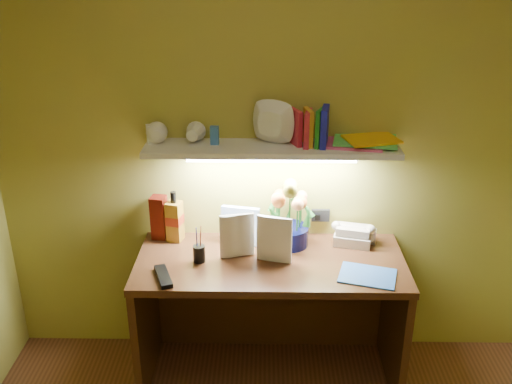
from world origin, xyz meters
TOP-DOWN VIEW (x-y plane):
  - desk at (0.00, 1.20)m, footprint 1.40×0.60m
  - flower_bouquet at (0.10, 1.37)m, footprint 0.30×0.30m
  - telephone at (0.45, 1.39)m, footprint 0.23×0.19m
  - desk_clock at (0.54, 1.40)m, footprint 0.09×0.06m
  - whisky_bottle at (-0.53, 1.41)m, footprint 0.09×0.09m
  - whisky_box at (-0.61, 1.44)m, footprint 0.09×0.09m
  - pen_cup at (-0.37, 1.18)m, footprint 0.07×0.07m
  - art_card at (-0.17, 1.39)m, footprint 0.21×0.08m
  - tv_remote at (-0.53, 1.01)m, footprint 0.12×0.21m
  - blue_folder at (0.48, 1.05)m, footprint 0.32×0.27m
  - desk_book_a at (-0.26, 1.21)m, footprint 0.18×0.06m
  - desk_book_b at (-0.07, 1.21)m, footprint 0.18×0.07m
  - wall_shelf at (0.02, 1.38)m, footprint 1.31×0.33m

SIDE VIEW (x-z plane):
  - desk at x=0.00m, z-range 0.00..0.75m
  - blue_folder at x=0.48m, z-range 0.75..0.76m
  - tv_remote at x=-0.53m, z-range 0.75..0.77m
  - desk_clock at x=0.54m, z-range 0.75..0.83m
  - telephone at x=0.45m, z-range 0.75..0.87m
  - pen_cup at x=-0.37m, z-range 0.75..0.90m
  - art_card at x=-0.17m, z-range 0.75..0.96m
  - desk_book_a at x=-0.26m, z-range 0.75..1.00m
  - whisky_box at x=-0.61m, z-range 0.75..1.00m
  - desk_book_b at x=-0.07m, z-range 0.75..1.00m
  - whisky_bottle at x=-0.53m, z-range 0.75..1.04m
  - flower_bouquet at x=0.10m, z-range 0.75..1.12m
  - wall_shelf at x=0.02m, z-range 1.22..1.45m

